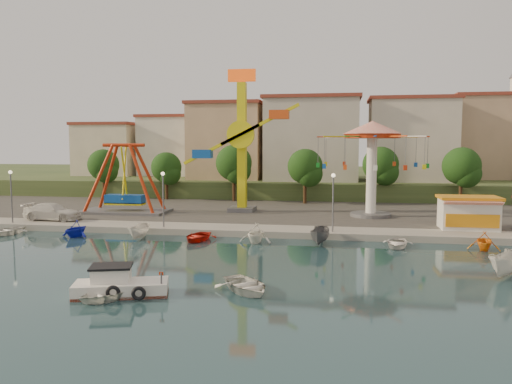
% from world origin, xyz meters
% --- Properties ---
extents(ground, '(200.00, 200.00, 0.00)m').
position_xyz_m(ground, '(0.00, 0.00, 0.00)').
color(ground, '#16333D').
rests_on(ground, ground).
extents(quay_deck, '(200.00, 100.00, 0.60)m').
position_xyz_m(quay_deck, '(0.00, 62.00, 0.30)').
color(quay_deck, '#9E998E').
rests_on(quay_deck, ground).
extents(asphalt_pad, '(90.00, 28.00, 0.01)m').
position_xyz_m(asphalt_pad, '(0.00, 30.00, 0.60)').
color(asphalt_pad, '#4C4944').
rests_on(asphalt_pad, quay_deck).
extents(hill_terrace, '(200.00, 60.00, 3.00)m').
position_xyz_m(hill_terrace, '(0.00, 67.00, 1.50)').
color(hill_terrace, '#384C26').
rests_on(hill_terrace, ground).
extents(pirate_ship_ride, '(10.00, 5.00, 8.00)m').
position_xyz_m(pirate_ship_ride, '(-15.91, 21.88, 4.39)').
color(pirate_ship_ride, '#59595E').
rests_on(pirate_ship_ride, quay_deck).
extents(kamikaze_tower, '(9.11, 3.10, 16.50)m').
position_xyz_m(kamikaze_tower, '(-2.28, 24.99, 8.32)').
color(kamikaze_tower, '#59595E').
rests_on(kamikaze_tower, quay_deck).
extents(wave_swinger, '(11.60, 11.60, 10.40)m').
position_xyz_m(wave_swinger, '(11.96, 23.39, 8.20)').
color(wave_swinger, '#59595E').
rests_on(wave_swinger, quay_deck).
extents(booth_left, '(5.40, 3.78, 3.08)m').
position_xyz_m(booth_left, '(20.41, 16.49, 2.16)').
color(booth_left, white).
rests_on(booth_left, quay_deck).
extents(lamp_post_0, '(0.14, 0.14, 5.00)m').
position_xyz_m(lamp_post_0, '(-24.00, 13.00, 3.10)').
color(lamp_post_0, '#59595E').
rests_on(lamp_post_0, quay_deck).
extents(lamp_post_1, '(0.14, 0.14, 5.00)m').
position_xyz_m(lamp_post_1, '(-8.00, 13.00, 3.10)').
color(lamp_post_1, '#59595E').
rests_on(lamp_post_1, quay_deck).
extents(lamp_post_2, '(0.14, 0.14, 5.00)m').
position_xyz_m(lamp_post_2, '(8.00, 13.00, 3.10)').
color(lamp_post_2, '#59595E').
rests_on(lamp_post_2, quay_deck).
extents(tree_0, '(4.60, 4.60, 7.19)m').
position_xyz_m(tree_0, '(-26.00, 36.98, 5.47)').
color(tree_0, '#382314').
rests_on(tree_0, quay_deck).
extents(tree_1, '(4.35, 4.35, 6.80)m').
position_xyz_m(tree_1, '(-16.00, 36.24, 5.20)').
color(tree_1, '#382314').
rests_on(tree_1, quay_deck).
extents(tree_2, '(5.02, 5.02, 7.85)m').
position_xyz_m(tree_2, '(-6.00, 35.81, 5.92)').
color(tree_2, '#382314').
rests_on(tree_2, quay_deck).
extents(tree_3, '(4.68, 4.68, 7.32)m').
position_xyz_m(tree_3, '(4.00, 34.36, 5.55)').
color(tree_3, '#382314').
rests_on(tree_3, quay_deck).
extents(tree_4, '(4.86, 4.86, 7.60)m').
position_xyz_m(tree_4, '(14.00, 37.35, 5.75)').
color(tree_4, '#382314').
rests_on(tree_4, quay_deck).
extents(tree_5, '(4.83, 4.83, 7.54)m').
position_xyz_m(tree_5, '(24.00, 35.54, 5.71)').
color(tree_5, '#382314').
rests_on(tree_5, quay_deck).
extents(building_0, '(9.26, 9.53, 11.87)m').
position_xyz_m(building_0, '(-33.37, 46.06, 8.93)').
color(building_0, beige).
rests_on(building_0, hill_terrace).
extents(building_1, '(12.33, 9.01, 8.63)m').
position_xyz_m(building_1, '(-21.33, 51.38, 7.32)').
color(building_1, silver).
rests_on(building_1, hill_terrace).
extents(building_2, '(11.95, 9.28, 11.23)m').
position_xyz_m(building_2, '(-8.19, 51.96, 8.62)').
color(building_2, tan).
rests_on(building_2, hill_terrace).
extents(building_3, '(12.59, 10.50, 9.20)m').
position_xyz_m(building_3, '(5.60, 48.80, 7.60)').
color(building_3, beige).
rests_on(building_3, hill_terrace).
extents(building_4, '(10.75, 9.23, 9.24)m').
position_xyz_m(building_4, '(19.07, 52.20, 7.62)').
color(building_4, beige).
rests_on(building_4, hill_terrace).
extents(building_5, '(12.77, 10.96, 11.21)m').
position_xyz_m(building_5, '(32.37, 50.33, 8.61)').
color(building_5, tan).
rests_on(building_5, hill_terrace).
extents(cabin_motorboat, '(5.50, 3.38, 1.81)m').
position_xyz_m(cabin_motorboat, '(-3.58, -6.35, 0.48)').
color(cabin_motorboat, white).
rests_on(cabin_motorboat, ground).
extents(rowboat_a, '(4.67, 4.86, 0.82)m').
position_xyz_m(rowboat_a, '(3.35, -4.61, 0.41)').
color(rowboat_a, silver).
rests_on(rowboat_a, ground).
extents(rowboat_b, '(4.07, 4.37, 0.74)m').
position_xyz_m(rowboat_b, '(-3.85, -7.16, 0.37)').
color(rowboat_b, silver).
rests_on(rowboat_b, ground).
extents(skiff, '(3.91, 4.41, 1.66)m').
position_xyz_m(skiff, '(19.29, 1.44, 0.83)').
color(skiff, silver).
rests_on(skiff, ground).
extents(van, '(6.08, 2.59, 1.75)m').
position_xyz_m(van, '(-20.90, 15.19, 1.47)').
color(van, silver).
rests_on(van, quay_deck).
extents(moored_boat_0, '(3.11, 3.99, 0.76)m').
position_xyz_m(moored_boat_0, '(-22.35, 9.80, 0.38)').
color(moored_boat_0, silver).
rests_on(moored_boat_0, ground).
extents(moored_boat_1, '(2.94, 3.27, 1.54)m').
position_xyz_m(moored_boat_1, '(-15.31, 9.80, 0.77)').
color(moored_boat_1, '#1521B8').
rests_on(moored_boat_1, ground).
extents(moored_boat_2, '(1.33, 3.50, 1.35)m').
position_xyz_m(moored_boat_2, '(-9.15, 9.80, 0.68)').
color(moored_boat_2, silver).
rests_on(moored_boat_2, ground).
extents(moored_boat_3, '(3.19, 4.10, 0.78)m').
position_xyz_m(moored_boat_3, '(-3.75, 9.80, 0.39)').
color(moored_boat_3, red).
rests_on(moored_boat_3, ground).
extents(moored_boat_4, '(3.04, 3.44, 1.70)m').
position_xyz_m(moored_boat_4, '(1.50, 9.80, 0.85)').
color(moored_boat_4, white).
rests_on(moored_boat_4, ground).
extents(moored_boat_5, '(1.85, 4.04, 1.51)m').
position_xyz_m(moored_boat_5, '(7.02, 9.80, 0.76)').
color(moored_boat_5, '#55555A').
rests_on(moored_boat_5, ground).
extents(moored_boat_6, '(3.13, 3.93, 0.73)m').
position_xyz_m(moored_boat_6, '(13.30, 9.80, 0.36)').
color(moored_boat_6, silver).
rests_on(moored_boat_6, ground).
extents(moored_boat_7, '(3.10, 3.39, 1.52)m').
position_xyz_m(moored_boat_7, '(20.06, 9.80, 0.76)').
color(moored_boat_7, orange).
rests_on(moored_boat_7, ground).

